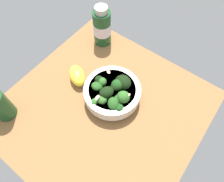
% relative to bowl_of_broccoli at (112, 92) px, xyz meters
% --- Properties ---
extents(ground_plane, '(0.57, 0.57, 0.05)m').
position_rel_bowl_of_broccoli_xyz_m(ground_plane, '(-0.05, 0.00, -0.06)').
color(ground_plane, brown).
extents(bowl_of_broccoli, '(0.17, 0.17, 0.09)m').
position_rel_bowl_of_broccoli_xyz_m(bowl_of_broccoli, '(0.00, 0.00, 0.00)').
color(bowl_of_broccoli, silver).
rests_on(bowl_of_broccoli, ground_plane).
extents(lemon_wedge, '(0.08, 0.09, 0.05)m').
position_rel_bowl_of_broccoli_xyz_m(lemon_wedge, '(-0.01, 0.13, -0.01)').
color(lemon_wedge, yellow).
rests_on(lemon_wedge, ground_plane).
extents(bottle_tall, '(0.06, 0.06, 0.15)m').
position_rel_bowl_of_broccoli_xyz_m(bottle_tall, '(0.17, 0.18, 0.03)').
color(bottle_tall, '#194723').
rests_on(bottle_tall, ground_plane).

